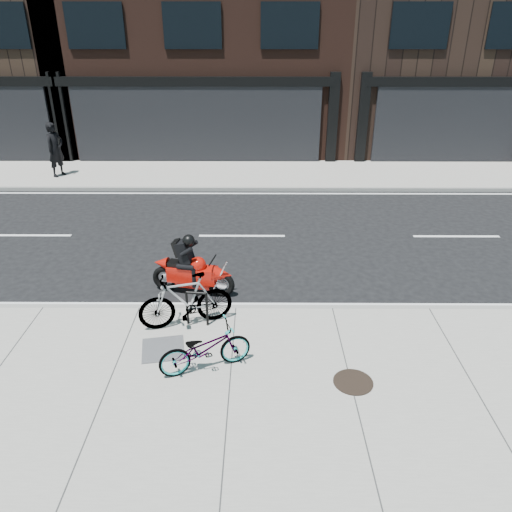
{
  "coord_description": "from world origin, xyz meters",
  "views": [
    {
      "loc": [
        0.47,
        -10.79,
        5.62
      ],
      "look_at": [
        0.41,
        -1.12,
        0.9
      ],
      "focal_mm": 35.0,
      "sensor_mm": 36.0,
      "label": 1
    }
  ],
  "objects_px": {
    "bicycle_rear": "(186,300)",
    "manhole_cover": "(353,382)",
    "bike_rack": "(197,305)",
    "bicycle_front": "(205,348)",
    "pedestrian": "(55,150)",
    "motorcycle": "(196,270)",
    "utility_grate": "(163,349)"
  },
  "relations": [
    {
      "from": "manhole_cover",
      "to": "utility_grate",
      "type": "distance_m",
      "value": 3.42
    },
    {
      "from": "pedestrian",
      "to": "manhole_cover",
      "type": "height_order",
      "value": "pedestrian"
    },
    {
      "from": "bike_rack",
      "to": "motorcycle",
      "type": "height_order",
      "value": "motorcycle"
    },
    {
      "from": "pedestrian",
      "to": "bicycle_rear",
      "type": "bearing_deg",
      "value": -122.68
    },
    {
      "from": "bicycle_front",
      "to": "manhole_cover",
      "type": "height_order",
      "value": "bicycle_front"
    },
    {
      "from": "bicycle_front",
      "to": "manhole_cover",
      "type": "xyz_separation_m",
      "value": [
        2.47,
        -0.35,
        -0.41
      ]
    },
    {
      "from": "bike_rack",
      "to": "manhole_cover",
      "type": "xyz_separation_m",
      "value": [
        2.75,
        -1.7,
        -0.42
      ]
    },
    {
      "from": "bicycle_front",
      "to": "bike_rack",
      "type": "bearing_deg",
      "value": -9.23
    },
    {
      "from": "bike_rack",
      "to": "utility_grate",
      "type": "height_order",
      "value": "bike_rack"
    },
    {
      "from": "utility_grate",
      "to": "bicycle_rear",
      "type": "bearing_deg",
      "value": 67.75
    },
    {
      "from": "bicycle_front",
      "to": "pedestrian",
      "type": "distance_m",
      "value": 13.06
    },
    {
      "from": "pedestrian",
      "to": "utility_grate",
      "type": "relative_size",
      "value": 2.63
    },
    {
      "from": "motorcycle",
      "to": "utility_grate",
      "type": "height_order",
      "value": "motorcycle"
    },
    {
      "from": "manhole_cover",
      "to": "utility_grate",
      "type": "height_order",
      "value": "same"
    },
    {
      "from": "bike_rack",
      "to": "bicycle_rear",
      "type": "bearing_deg",
      "value": -180.0
    },
    {
      "from": "bicycle_rear",
      "to": "pedestrian",
      "type": "xyz_separation_m",
      "value": [
        -6.08,
        9.92,
        0.44
      ]
    },
    {
      "from": "bicycle_front",
      "to": "utility_grate",
      "type": "bearing_deg",
      "value": 36.12
    },
    {
      "from": "motorcycle",
      "to": "pedestrian",
      "type": "relative_size",
      "value": 0.95
    },
    {
      "from": "bicycle_front",
      "to": "bicycle_rear",
      "type": "bearing_deg",
      "value": -0.96
    },
    {
      "from": "utility_grate",
      "to": "bicycle_front",
      "type": "bearing_deg",
      "value": -32.61
    },
    {
      "from": "bicycle_rear",
      "to": "manhole_cover",
      "type": "relative_size",
      "value": 2.75
    },
    {
      "from": "bicycle_front",
      "to": "pedestrian",
      "type": "xyz_separation_m",
      "value": [
        -6.57,
        11.26,
        0.57
      ]
    },
    {
      "from": "manhole_cover",
      "to": "utility_grate",
      "type": "bearing_deg",
      "value": 165.03
    },
    {
      "from": "bike_rack",
      "to": "bicycle_rear",
      "type": "xyz_separation_m",
      "value": [
        -0.21,
        -0.0,
        0.12
      ]
    },
    {
      "from": "utility_grate",
      "to": "motorcycle",
      "type": "bearing_deg",
      "value": 80.8
    },
    {
      "from": "motorcycle",
      "to": "utility_grate",
      "type": "xyz_separation_m",
      "value": [
        -0.36,
        -2.25,
        -0.44
      ]
    },
    {
      "from": "bike_rack",
      "to": "utility_grate",
      "type": "relative_size",
      "value": 0.98
    },
    {
      "from": "motorcycle",
      "to": "manhole_cover",
      "type": "bearing_deg",
      "value": -35.61
    },
    {
      "from": "manhole_cover",
      "to": "bicycle_front",
      "type": "bearing_deg",
      "value": 171.94
    },
    {
      "from": "motorcycle",
      "to": "manhole_cover",
      "type": "relative_size",
      "value": 2.85
    },
    {
      "from": "bicycle_rear",
      "to": "motorcycle",
      "type": "bearing_deg",
      "value": 162.08
    },
    {
      "from": "bicycle_front",
      "to": "manhole_cover",
      "type": "bearing_deg",
      "value": -119.32
    }
  ]
}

